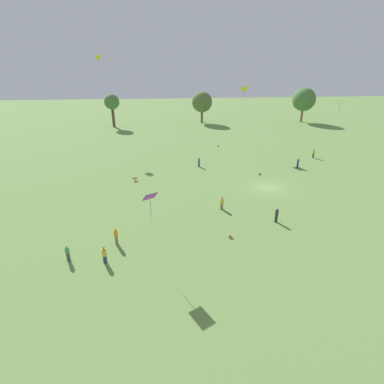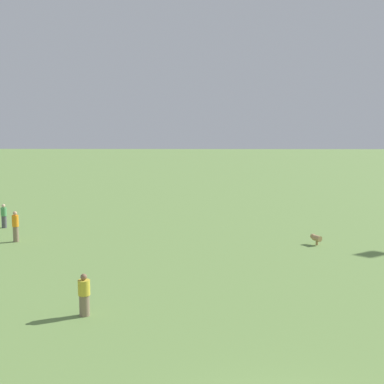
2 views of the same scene
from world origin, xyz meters
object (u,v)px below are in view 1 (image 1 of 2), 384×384
(kite_2, at_px, (150,198))
(picnic_bag_1, at_px, (218,146))
(picnic_bag_2, at_px, (259,174))
(person_0, at_px, (298,163))
(person_3, at_px, (68,253))
(person_5, at_px, (222,203))
(kite_3, at_px, (244,90))
(person_7, at_px, (104,255))
(person_2, at_px, (116,236))
(person_1, at_px, (277,215))
(person_4, at_px, (199,162))
(person_6, at_px, (313,153))
(dog_0, at_px, (135,178))
(picnic_bag_0, at_px, (230,236))
(kite_1, at_px, (340,105))
(kite_5, at_px, (98,62))

(kite_2, relative_size, picnic_bag_1, 19.83)
(picnic_bag_1, distance_m, picnic_bag_2, 18.55)
(person_0, relative_size, person_3, 1.09)
(person_0, bearing_deg, person_5, -100.88)
(kite_3, bearing_deg, person_7, 105.53)
(person_2, relative_size, person_5, 1.15)
(person_0, bearing_deg, person_1, -82.75)
(person_3, bearing_deg, person_1, 78.72)
(kite_2, distance_m, kite_3, 41.89)
(person_4, bearing_deg, person_3, -143.69)
(person_4, relative_size, person_6, 0.96)
(person_0, height_order, person_3, person_0)
(person_5, height_order, person_6, person_6)
(person_4, distance_m, picnic_bag_1, 14.52)
(person_6, xyz_separation_m, dog_0, (-33.14, -8.79, -0.46))
(person_4, height_order, picnic_bag_0, person_4)
(person_3, relative_size, picnic_bag_1, 4.75)
(dog_0, bearing_deg, kite_1, -130.31)
(person_0, bearing_deg, kite_3, 153.22)
(kite_2, xyz_separation_m, picnic_bag_0, (7.86, 2.88, -5.99))
(person_2, bearing_deg, picnic_bag_2, -13.78)
(person_0, bearing_deg, person_2, -105.73)
(person_0, xyz_separation_m, kite_2, (-24.42, -23.79, 5.28))
(dog_0, bearing_deg, kite_3, -82.24)
(person_5, xyz_separation_m, picnic_bag_2, (8.56, 11.72, -0.63))
(kite_1, bearing_deg, picnic_bag_2, -32.74)
(kite_5, bearing_deg, picnic_bag_0, 111.90)
(person_7, relative_size, dog_0, 2.24)
(person_1, height_order, person_2, person_2)
(kite_5, bearing_deg, picnic_bag_2, 137.83)
(kite_1, bearing_deg, person_0, -84.99)
(person_5, bearing_deg, kite_1, -147.93)
(kite_1, height_order, kite_2, kite_1)
(kite_5, bearing_deg, kite_2, 101.30)
(person_3, xyz_separation_m, person_6, (37.72, 28.68, 0.06))
(person_1, height_order, kite_5, kite_5)
(person_1, distance_m, person_3, 22.20)
(kite_2, bearing_deg, person_0, -119.54)
(kite_1, distance_m, kite_3, 22.83)
(kite_3, height_order, picnic_bag_0, kite_3)
(person_3, xyz_separation_m, picnic_bag_2, (24.63, 20.60, -0.65))
(person_4, height_order, dog_0, person_4)
(person_2, height_order, person_3, person_2)
(person_5, distance_m, picnic_bag_1, 30.40)
(picnic_bag_1, bearing_deg, kite_5, 169.11)
(person_4, bearing_deg, person_2, -138.42)
(person_6, bearing_deg, person_5, 9.39)
(person_1, bearing_deg, person_4, 19.23)
(kite_5, relative_size, picnic_bag_0, 51.79)
(picnic_bag_1, bearing_deg, dog_0, -131.26)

